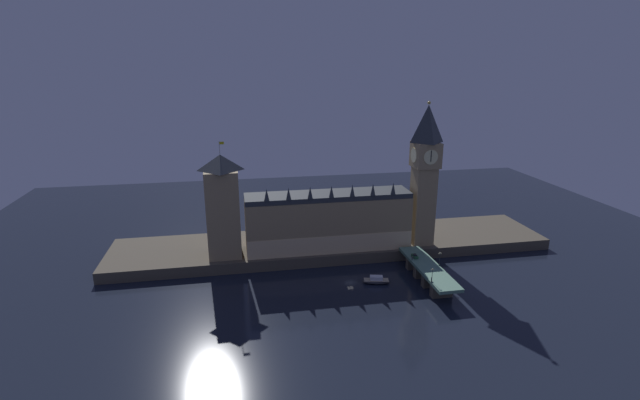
# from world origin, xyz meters

# --- Properties ---
(ground_plane) EXTENTS (400.00, 400.00, 0.00)m
(ground_plane) POSITION_xyz_m (0.00, 0.00, 0.00)
(ground_plane) COLOR black
(embankment) EXTENTS (220.00, 42.00, 5.31)m
(embankment) POSITION_xyz_m (0.00, 39.00, 2.65)
(embankment) COLOR #4C4438
(embankment) RESTS_ON ground_plane
(parliament_hall) EXTENTS (79.30, 17.77, 33.26)m
(parliament_hall) POSITION_xyz_m (-4.18, 29.20, 19.13)
(parliament_hall) COLOR #9E845B
(parliament_hall) RESTS_ON embankment
(clock_tower) EXTENTS (12.42, 12.53, 70.34)m
(clock_tower) POSITION_xyz_m (42.80, 26.55, 42.57)
(clock_tower) COLOR #9E845B
(clock_tower) RESTS_ON embankment
(victoria_tower) EXTENTS (15.21, 15.21, 54.14)m
(victoria_tower) POSITION_xyz_m (-53.57, 28.96, 29.50)
(victoria_tower) COLOR #9E845B
(victoria_tower) RESTS_ON embankment
(bridge) EXTENTS (10.35, 46.00, 7.27)m
(bridge) POSITION_xyz_m (33.72, -5.00, 4.76)
(bridge) COLOR slate
(bridge) RESTS_ON ground_plane
(car_northbound_lead) EXTENTS (1.97, 4.48, 1.50)m
(car_northbound_lead) POSITION_xyz_m (31.44, 5.23, 7.98)
(car_northbound_lead) COLOR #235633
(car_northbound_lead) RESTS_ON bridge
(pedestrian_near_rail) EXTENTS (0.38, 0.38, 1.66)m
(pedestrian_near_rail) POSITION_xyz_m (29.16, -18.37, 8.15)
(pedestrian_near_rail) COLOR black
(pedestrian_near_rail) RESTS_ON bridge
(pedestrian_far_rail) EXTENTS (0.38, 0.38, 1.80)m
(pedestrian_far_rail) POSITION_xyz_m (29.16, 2.72, 8.23)
(pedestrian_far_rail) COLOR black
(pedestrian_far_rail) RESTS_ON bridge
(street_lamp_near) EXTENTS (1.34, 0.60, 6.22)m
(street_lamp_near) POSITION_xyz_m (28.76, -19.72, 11.17)
(street_lamp_near) COLOR #2D3333
(street_lamp_near) RESTS_ON bridge
(street_lamp_mid) EXTENTS (1.34, 0.60, 6.25)m
(street_lamp_mid) POSITION_xyz_m (38.67, -5.00, 11.19)
(street_lamp_mid) COLOR #2D3333
(street_lamp_mid) RESTS_ON bridge
(boat_upstream) EXTENTS (12.76, 6.83, 3.39)m
(boat_upstream) POSITION_xyz_m (10.96, -2.50, 1.24)
(boat_upstream) COLOR #28282D
(boat_upstream) RESTS_ON ground_plane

